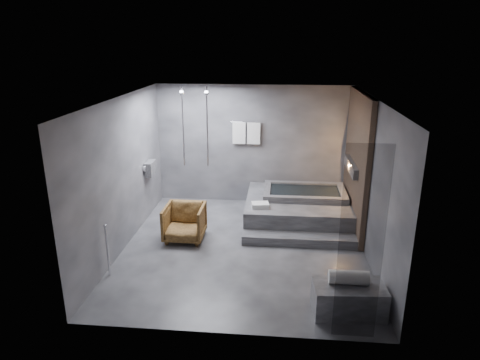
# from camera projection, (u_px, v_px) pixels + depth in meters

# --- Properties ---
(room) EXTENTS (5.00, 5.04, 2.82)m
(room) POSITION_uv_depth(u_px,v_px,m) (267.00, 157.00, 7.77)
(room) COLOR #2F2F31
(room) RESTS_ON ground
(tub_deck) EXTENTS (2.20, 2.00, 0.50)m
(tub_deck) POSITION_uv_depth(u_px,v_px,m) (297.00, 209.00, 9.31)
(tub_deck) COLOR #343437
(tub_deck) RESTS_ON ground
(tub_step) EXTENTS (2.20, 0.36, 0.18)m
(tub_step) POSITION_uv_depth(u_px,v_px,m) (299.00, 239.00, 8.25)
(tub_step) COLOR #343437
(tub_step) RESTS_ON ground
(concrete_bench) EXTENTS (1.04, 0.63, 0.45)m
(concrete_bench) POSITION_uv_depth(u_px,v_px,m) (348.00, 299.00, 6.12)
(concrete_bench) COLOR #38383B
(concrete_bench) RESTS_ON ground
(driftwood_chair) EXTENTS (0.77, 0.79, 0.71)m
(driftwood_chair) POSITION_uv_depth(u_px,v_px,m) (184.00, 222.00, 8.36)
(driftwood_chair) COLOR #3F270F
(driftwood_chair) RESTS_ON ground
(rolled_towel) EXTENTS (0.56, 0.20, 0.20)m
(rolled_towel) POSITION_uv_depth(u_px,v_px,m) (349.00, 277.00, 6.06)
(rolled_towel) COLOR silver
(rolled_towel) RESTS_ON concrete_bench
(deck_towel) EXTENTS (0.38, 0.30, 0.09)m
(deck_towel) POSITION_uv_depth(u_px,v_px,m) (260.00, 205.00, 8.72)
(deck_towel) COLOR silver
(deck_towel) RESTS_ON tub_deck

